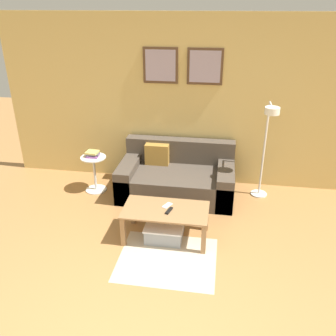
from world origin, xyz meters
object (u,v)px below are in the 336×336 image
object	(u,v)px
side_table	(94,170)
book_stack	(93,154)
cell_phone	(167,205)
couch	(177,177)
remote_control	(169,211)
storage_bin	(165,230)
floor_lamp	(267,138)
coffee_table	(166,214)

from	to	relation	value
side_table	book_stack	distance (m)	0.26
side_table	cell_phone	world-z (taller)	side_table
couch	side_table	size ratio (longest dim) A/B	2.99
side_table	remote_control	distance (m)	1.70
storage_bin	remote_control	bearing A→B (deg)	-28.97
floor_lamp	book_stack	size ratio (longest dim) A/B	7.15
coffee_table	floor_lamp	distance (m)	1.77
couch	side_table	bearing A→B (deg)	-174.76
remote_control	cell_phone	size ratio (longest dim) A/B	1.07
coffee_table	remote_control	bearing A→B (deg)	-44.19
couch	book_stack	world-z (taller)	couch
remote_control	storage_bin	bearing A→B (deg)	166.33
side_table	remote_control	xyz separation A→B (m)	(1.32, -1.08, 0.08)
storage_bin	floor_lamp	distance (m)	1.88
coffee_table	storage_bin	size ratio (longest dim) A/B	2.21
side_table	remote_control	world-z (taller)	side_table
cell_phone	remote_control	bearing A→B (deg)	-45.04
couch	side_table	xyz separation A→B (m)	(-1.25, -0.11, 0.08)
floor_lamp	cell_phone	xyz separation A→B (m)	(-1.22, -1.02, -0.58)
couch	cell_phone	size ratio (longest dim) A/B	11.98
couch	storage_bin	xyz separation A→B (m)	(0.01, -1.16, -0.16)
couch	side_table	world-z (taller)	couch
storage_bin	side_table	bearing A→B (deg)	140.27
remote_control	couch	bearing A→B (deg)	108.52
storage_bin	remote_control	distance (m)	0.32
couch	cell_phone	distance (m)	1.08
coffee_table	remote_control	distance (m)	0.10
storage_bin	cell_phone	xyz separation A→B (m)	(0.02, 0.09, 0.31)
couch	coffee_table	world-z (taller)	couch
coffee_table	side_table	distance (m)	1.64
couch	coffee_table	xyz separation A→B (m)	(0.02, -1.15, 0.08)
book_stack	remote_control	xyz separation A→B (m)	(1.33, -1.10, -0.19)
couch	remote_control	world-z (taller)	couch
coffee_table	floor_lamp	xyz separation A→B (m)	(1.22, 1.10, 0.65)
coffee_table	cell_phone	xyz separation A→B (m)	(0.00, 0.08, 0.07)
storage_bin	book_stack	xyz separation A→B (m)	(-1.27, 1.07, 0.50)
cell_phone	floor_lamp	bearing A→B (deg)	66.50
floor_lamp	remote_control	distance (m)	1.74
floor_lamp	book_stack	world-z (taller)	floor_lamp
coffee_table	storage_bin	world-z (taller)	coffee_table
side_table	book_stack	world-z (taller)	book_stack
storage_bin	remote_control	world-z (taller)	remote_control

